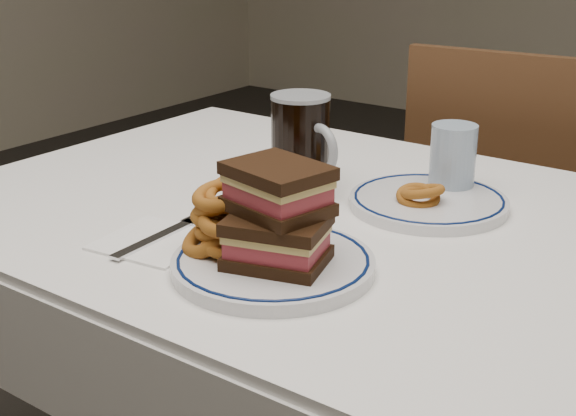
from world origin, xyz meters
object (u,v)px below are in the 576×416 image
Objects in this scene: main_plate at (273,263)px; far_plate at (428,202)px; reuben_sandwich at (277,215)px; beer_mug at (302,143)px; chair_far at (501,216)px.

far_plate is at bearing 80.76° from main_plate.
main_plate is at bearing 163.56° from reuben_sandwich.
beer_mug reaches higher than far_plate.
chair_far is 1.08m from reuben_sandwich.
reuben_sandwich is 0.34m from far_plate.
main_plate is 1.07× the size of far_plate.
reuben_sandwich is at bearing -60.03° from beer_mug.
reuben_sandwich reaches higher than far_plate.
beer_mug reaches higher than reuben_sandwich.
reuben_sandwich is at bearing -84.94° from chair_far.
beer_mug reaches higher than chair_far.
main_plate reaches higher than far_plate.
beer_mug reaches higher than main_plate.
chair_far is at bearing 84.48° from beer_mug.
chair_far is 5.96× the size of reuben_sandwich.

